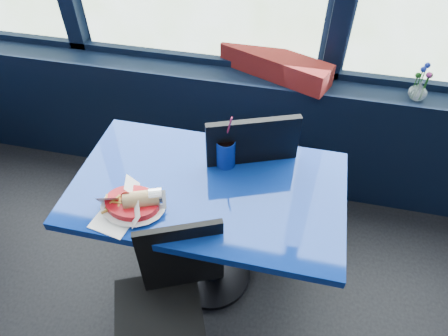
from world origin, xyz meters
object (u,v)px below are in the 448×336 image
at_px(food_basket, 134,202).
at_px(chair_near_front, 168,293).
at_px(near_table, 209,212).
at_px(planter_box, 275,64).
at_px(ketchup_bottle, 242,144).
at_px(flower_vase, 419,88).
at_px(soda_cup, 226,152).
at_px(chair_near_back, 262,172).

bearing_deg(food_basket, chair_near_front, -43.62).
relative_size(near_table, planter_box, 1.85).
bearing_deg(ketchup_bottle, flower_vase, 36.68).
bearing_deg(chair_near_front, near_table, 54.36).
height_order(chair_near_front, planter_box, planter_box).
height_order(food_basket, soda_cup, soda_cup).
xyz_separation_m(near_table, chair_near_back, (0.21, 0.32, -0.00)).
relative_size(flower_vase, ketchup_bottle, 0.96).
xyz_separation_m(planter_box, ketchup_bottle, (-0.06, -0.69, -0.02)).
distance_m(chair_near_back, food_basket, 0.73).
xyz_separation_m(planter_box, food_basket, (-0.44, -1.08, -0.08)).
xyz_separation_m(food_basket, soda_cup, (0.31, 0.34, 0.04)).
height_order(chair_near_front, food_basket, food_basket).
distance_m(planter_box, ketchup_bottle, 0.69).
distance_m(near_table, food_basket, 0.39).
xyz_separation_m(chair_near_front, food_basket, (-0.19, 0.20, 0.31)).
distance_m(planter_box, flower_vase, 0.78).
bearing_deg(chair_near_back, soda_cup, 24.86).
bearing_deg(near_table, chair_near_front, -102.00).
height_order(near_table, chair_near_back, chair_near_back).
distance_m(food_basket, ketchup_bottle, 0.55).
relative_size(flower_vase, soda_cup, 0.69).
relative_size(chair_near_front, soda_cup, 2.73).
height_order(chair_near_front, chair_near_back, chair_near_back).
bearing_deg(flower_vase, chair_near_back, -145.79).
distance_m(chair_near_back, soda_cup, 0.35).
bearing_deg(planter_box, near_table, -78.45).
relative_size(food_basket, soda_cup, 0.85).
bearing_deg(soda_cup, food_basket, -132.77).
bearing_deg(ketchup_bottle, chair_near_back, 51.57).
xyz_separation_m(chair_near_back, food_basket, (-0.47, -0.51, 0.22)).
distance_m(planter_box, food_basket, 1.17).
height_order(flower_vase, soda_cup, soda_cup).
bearing_deg(flower_vase, planter_box, 174.78).
relative_size(chair_near_front, planter_box, 1.26).
relative_size(near_table, chair_near_front, 1.47).
xyz_separation_m(chair_near_front, ketchup_bottle, (0.20, 0.59, 0.37)).
bearing_deg(chair_near_front, ketchup_bottle, 48.05).
height_order(planter_box, soda_cup, soda_cup).
bearing_deg(chair_near_back, ketchup_bottle, 30.04).
relative_size(chair_near_front, ketchup_bottle, 3.82).
height_order(near_table, planter_box, planter_box).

